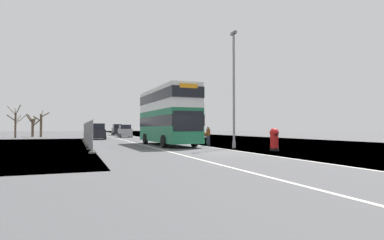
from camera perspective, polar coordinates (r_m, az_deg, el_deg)
The scene contains 14 objects.
ground at distance 19.81m, azimuth 5.73°, elevation -6.12°, with size 140.00×280.00×0.10m.
double_decker_bus at distance 27.23m, azimuth -4.66°, elevation 0.87°, with size 3.09×10.31×5.02m.
lamppost_foreground at distance 23.52m, azimuth 7.86°, elevation 5.08°, with size 0.29×0.70×8.95m.
red_pillar_postbox at distance 21.26m, azimuth 15.19°, elevation -3.36°, with size 0.61×0.61×1.54m.
roadworks_barrier at distance 30.53m, azimuth 1.82°, elevation -3.17°, with size 1.52×0.73×1.08m.
construction_site_fence at distance 29.76m, azimuth -19.15°, elevation -2.47°, with size 0.44×20.60×2.09m.
car_oncoming_near at distance 43.02m, azimuth -17.28°, elevation -2.16°, with size 2.00×4.18×2.14m.
car_receding_mid at distance 51.42m, azimuth -12.48°, elevation -2.09°, with size 2.03×3.91×2.08m.
car_receding_far at distance 58.05m, azimuth -17.19°, elevation -1.98°, with size 1.94×4.49×2.09m.
car_far_side at distance 65.49m, azimuth -13.90°, elevation -1.85°, with size 1.92×4.37×2.33m.
bare_tree_far_verge_near at distance 57.03m, azimuth -26.49°, elevation -0.67°, with size 2.55×2.40×4.57m.
bare_tree_far_verge_mid at distance 54.50m, azimuth -30.22°, elevation -0.34°, with size 2.93×2.52×5.12m.
bare_tree_far_verge_far at distance 60.38m, azimuth -27.72°, elevation -0.88°, with size 2.50×3.15×3.96m.
pedestrian_at_kerb at distance 26.46m, azimuth 3.07°, elevation -3.03°, with size 0.34×0.34×1.68m.
Camera 1 is at (-8.36, -17.49, 1.56)m, focal length 28.40 mm.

